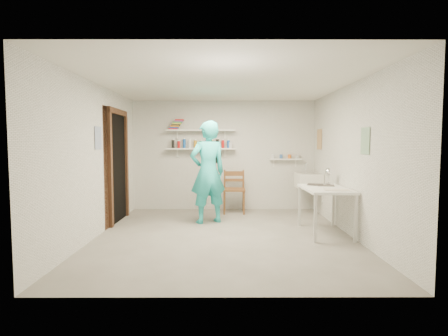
{
  "coord_description": "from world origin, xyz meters",
  "views": [
    {
      "loc": [
        -0.01,
        -5.48,
        1.46
      ],
      "look_at": [
        0.0,
        0.4,
        1.05
      ],
      "focal_mm": 28.0,
      "sensor_mm": 36.0,
      "label": 1
    }
  ],
  "objects_px": {
    "belfast_sink": "(308,180)",
    "wooden_chair": "(234,189)",
    "wall_clock": "(213,155)",
    "man": "(208,172)",
    "work_table": "(325,211)",
    "desk_lamp": "(329,172)"
  },
  "relations": [
    {
      "from": "belfast_sink",
      "to": "wooden_chair",
      "type": "xyz_separation_m",
      "value": [
        -1.53,
        0.12,
        -0.2
      ]
    },
    {
      "from": "belfast_sink",
      "to": "wall_clock",
      "type": "height_order",
      "value": "wall_clock"
    },
    {
      "from": "wall_clock",
      "to": "wooden_chair",
      "type": "xyz_separation_m",
      "value": [
        0.42,
        0.71,
        -0.75
      ]
    },
    {
      "from": "wooden_chair",
      "to": "man",
      "type": "bearing_deg",
      "value": -117.85
    },
    {
      "from": "wall_clock",
      "to": "work_table",
      "type": "xyz_separation_m",
      "value": [
        1.84,
        -1.0,
        -0.87
      ]
    },
    {
      "from": "wall_clock",
      "to": "work_table",
      "type": "height_order",
      "value": "wall_clock"
    },
    {
      "from": "work_table",
      "to": "wooden_chair",
      "type": "bearing_deg",
      "value": 129.86
    },
    {
      "from": "wooden_chair",
      "to": "belfast_sink",
      "type": "bearing_deg",
      "value": -2.9
    },
    {
      "from": "work_table",
      "to": "desk_lamp",
      "type": "height_order",
      "value": "desk_lamp"
    },
    {
      "from": "man",
      "to": "wooden_chair",
      "type": "relative_size",
      "value": 1.88
    },
    {
      "from": "man",
      "to": "wall_clock",
      "type": "bearing_deg",
      "value": -138.41
    },
    {
      "from": "wall_clock",
      "to": "work_table",
      "type": "distance_m",
      "value": 2.27
    },
    {
      "from": "wall_clock",
      "to": "wooden_chair",
      "type": "distance_m",
      "value": 1.12
    },
    {
      "from": "belfast_sink",
      "to": "work_table",
      "type": "bearing_deg",
      "value": -93.96
    },
    {
      "from": "belfast_sink",
      "to": "wooden_chair",
      "type": "distance_m",
      "value": 1.55
    },
    {
      "from": "wall_clock",
      "to": "belfast_sink",
      "type": "bearing_deg",
      "value": -7.29
    },
    {
      "from": "belfast_sink",
      "to": "man",
      "type": "height_order",
      "value": "man"
    },
    {
      "from": "wooden_chair",
      "to": "desk_lamp",
      "type": "relative_size",
      "value": 7.07
    },
    {
      "from": "man",
      "to": "desk_lamp",
      "type": "bearing_deg",
      "value": 146.55
    },
    {
      "from": "wooden_chair",
      "to": "work_table",
      "type": "bearing_deg",
      "value": -48.73
    },
    {
      "from": "belfast_sink",
      "to": "desk_lamp",
      "type": "bearing_deg",
      "value": -86.19
    },
    {
      "from": "work_table",
      "to": "man",
      "type": "bearing_deg",
      "value": 157.64
    }
  ]
}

